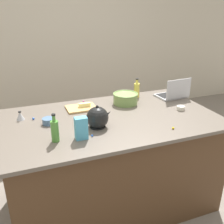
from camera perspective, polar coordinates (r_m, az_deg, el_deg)
name	(u,v)px	position (r m, az deg, el deg)	size (l,w,h in m)	color
ground_plane	(112,198)	(2.74, 0.00, -18.70)	(12.00, 12.00, 0.00)	slate
wall_back	(61,40)	(4.33, -11.33, 15.44)	(8.00, 0.10, 2.60)	beige
island_counter	(112,161)	(2.46, 0.00, -10.78)	(1.85, 1.09, 0.90)	#4C331E
laptop	(173,93)	(2.80, 13.52, 4.06)	(0.33, 0.25, 0.22)	#B7B7BC
mixing_bowl_large	(125,98)	(2.55, 3.02, 3.08)	(0.25, 0.25, 0.11)	#72934C
bottle_olive	(55,130)	(1.87, -12.63, -4.03)	(0.06, 0.06, 0.21)	#4C8C38
bottle_oil	(137,90)	(2.74, 5.52, 4.96)	(0.06, 0.06, 0.20)	#DBC64C
kettle	(98,118)	(2.04, -3.24, -1.31)	(0.21, 0.18, 0.20)	black
cutting_board	(81,108)	(2.45, -6.89, 0.91)	(0.28, 0.21, 0.02)	tan
butter_stick_left	(85,105)	(2.44, -6.14, 1.60)	(0.11, 0.04, 0.04)	#F4E58C
ramekin_small	(49,121)	(2.18, -13.97, -1.97)	(0.10, 0.10, 0.05)	slate
ramekin_medium	(181,108)	(2.49, 15.07, 0.88)	(0.07, 0.07, 0.04)	beige
kitchen_timer	(20,116)	(2.32, -19.79, -0.81)	(0.07, 0.07, 0.08)	#B2B2B7
candy_bag	(81,128)	(1.87, -6.89, -3.62)	(0.09, 0.06, 0.17)	#4CA5CC
candy_0	(83,101)	(2.61, -6.41, 2.35)	(0.02, 0.02, 0.02)	#CC3399
candy_1	(92,136)	(1.93, -4.44, -5.27)	(0.02, 0.02, 0.02)	blue
candy_2	(87,137)	(1.91, -5.63, -5.50)	(0.02, 0.02, 0.02)	yellow
candy_3	(33,119)	(2.30, -17.14, -1.42)	(0.02, 0.02, 0.02)	blue
candy_4	(173,128)	(2.09, 13.47, -3.51)	(0.02, 0.02, 0.02)	yellow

